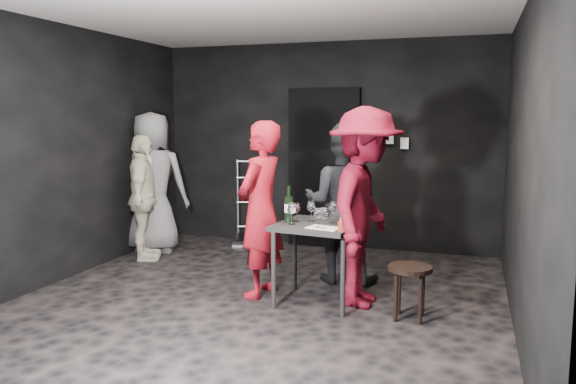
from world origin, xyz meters
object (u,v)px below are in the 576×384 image
(bystander_cream, at_px, (143,196))
(man_maroon, at_px, (365,185))
(server_red, at_px, (260,198))
(hand_truck, at_px, (249,229))
(woman_black, at_px, (342,194))
(wine_bottle, at_px, (289,208))
(stool, at_px, (410,276))
(breadstick_cup, at_px, (343,219))
(bystander_grey, at_px, (153,169))
(tasting_table, at_px, (317,234))

(bystander_cream, bearing_deg, man_maroon, -131.70)
(server_red, bearing_deg, hand_truck, -146.12)
(server_red, relative_size, man_maroon, 0.86)
(woman_black, relative_size, wine_bottle, 5.39)
(stool, height_order, wine_bottle, wine_bottle)
(wine_bottle, xyz_separation_m, breadstick_cup, (0.58, -0.26, -0.02))
(hand_truck, height_order, bystander_grey, bystander_grey)
(breadstick_cup, bearing_deg, wine_bottle, 155.36)
(bystander_cream, xyz_separation_m, bystander_grey, (-0.11, 0.42, 0.29))
(server_red, relative_size, bystander_grey, 0.90)
(server_red, distance_m, wine_bottle, 0.32)
(server_red, distance_m, breadstick_cup, 0.94)
(bystander_cream, bearing_deg, server_red, -140.48)
(woman_black, distance_m, bystander_cream, 2.48)
(hand_truck, height_order, bystander_cream, bystander_cream)
(hand_truck, xyz_separation_m, server_red, (0.94, -1.99, 0.75))
(bystander_cream, bearing_deg, woman_black, -118.87)
(bystander_grey, bearing_deg, man_maroon, 147.26)
(woman_black, xyz_separation_m, bystander_cream, (-2.47, 0.11, -0.15))
(bystander_cream, bearing_deg, hand_truck, -63.87)
(woman_black, bearing_deg, hand_truck, -41.37)
(wine_bottle, bearing_deg, bystander_grey, 150.27)
(woman_black, height_order, man_maroon, man_maroon)
(wine_bottle, bearing_deg, woman_black, 66.07)
(breadstick_cup, bearing_deg, bystander_grey, 151.27)
(bystander_grey, bearing_deg, server_red, 136.84)
(hand_truck, distance_m, stool, 3.27)
(bystander_cream, relative_size, breadstick_cup, 6.23)
(woman_black, distance_m, man_maroon, 0.79)
(tasting_table, xyz_separation_m, bystander_grey, (-2.53, 1.27, 0.42))
(woman_black, relative_size, breadstick_cup, 7.41)
(man_maroon, distance_m, bystander_cream, 2.96)
(server_red, bearing_deg, bystander_grey, -113.93)
(tasting_table, xyz_separation_m, wine_bottle, (-0.28, -0.01, 0.23))
(server_red, xyz_separation_m, man_maroon, (1.00, 0.04, 0.15))
(tasting_table, distance_m, wine_bottle, 0.36)
(hand_truck, bearing_deg, bystander_cream, -146.87)
(man_maroon, bearing_deg, tasting_table, 102.51)
(stool, distance_m, bystander_grey, 3.77)
(hand_truck, height_order, wine_bottle, hand_truck)
(server_red, distance_m, bystander_cream, 2.02)
(bystander_cream, relative_size, bystander_grey, 0.73)
(wine_bottle, height_order, breadstick_cup, wine_bottle)
(wine_bottle, bearing_deg, breadstick_cup, -24.64)
(hand_truck, height_order, woman_black, woman_black)
(bystander_cream, height_order, breadstick_cup, bystander_cream)
(server_red, xyz_separation_m, bystander_cream, (-1.83, 0.82, -0.18))
(stool, relative_size, bystander_cream, 0.30)
(tasting_table, distance_m, bystander_cream, 2.56)
(tasting_table, bearing_deg, breadstick_cup, -42.50)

